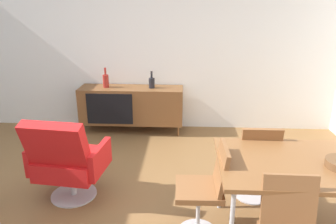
{
  "coord_description": "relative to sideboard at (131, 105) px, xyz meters",
  "views": [
    {
      "loc": [
        0.78,
        -2.45,
        1.97
      ],
      "look_at": [
        0.6,
        0.72,
        0.88
      ],
      "focal_mm": 34.19,
      "sensor_mm": 36.0,
      "label": 1
    }
  ],
  "objects": [
    {
      "name": "dining_chair_near_window",
      "position": [
        1.03,
        -2.36,
        0.03
      ],
      "size": [
        0.43,
        0.41,
        0.86
      ],
      "color": "brown",
      "rests_on": "ground_plane"
    },
    {
      "name": "wall_back",
      "position": [
        0.06,
        0.3,
        0.96
      ],
      "size": [
        6.8,
        0.12,
        2.8
      ],
      "primitive_type": "cube",
      "color": "white",
      "rests_on": "ground_plane"
    },
    {
      "name": "dining_chair_back_left",
      "position": [
        1.57,
        -1.81,
        0.03
      ],
      "size": [
        0.4,
        0.43,
        0.86
      ],
      "color": "brown",
      "rests_on": "ground_plane"
    },
    {
      "name": "ground_plane",
      "position": [
        0.06,
        -2.3,
        -0.44
      ],
      "size": [
        8.32,
        8.32,
        0.0
      ],
      "primitive_type": "plane",
      "color": "brown"
    },
    {
      "name": "lounge_chair_red",
      "position": [
        -0.34,
        -1.91,
        0.03
      ],
      "size": [
        0.77,
        0.72,
        0.95
      ],
      "color": "red",
      "rests_on": "ground_plane"
    },
    {
      "name": "dining_table",
      "position": [
        1.92,
        -2.36,
        0.26
      ],
      "size": [
        1.6,
        0.9,
        0.74
      ],
      "color": "brown",
      "rests_on": "ground_plane"
    },
    {
      "name": "vase_sculptural_dark",
      "position": [
        -0.38,
        0.0,
        0.39
      ],
      "size": [
        0.09,
        0.09,
        0.31
      ],
      "color": "maroon",
      "rests_on": "sideboard"
    },
    {
      "name": "sideboard",
      "position": [
        0.0,
        0.0,
        0.0
      ],
      "size": [
        1.6,
        0.45,
        0.72
      ],
      "color": "brown",
      "rests_on": "ground_plane"
    },
    {
      "name": "vase_cobalt",
      "position": [
        0.33,
        0.0,
        0.37
      ],
      "size": [
        0.09,
        0.09,
        0.26
      ],
      "color": "black",
      "rests_on": "sideboard"
    }
  ]
}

